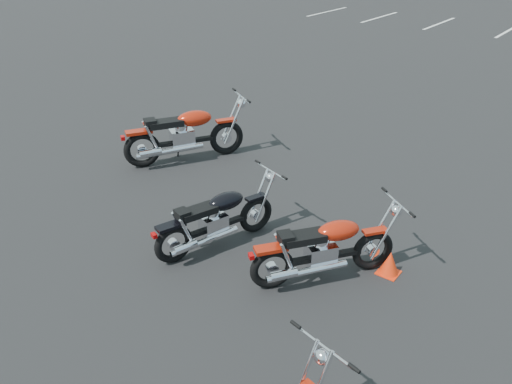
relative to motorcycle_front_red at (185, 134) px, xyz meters
The scene contains 6 objects.
ground 3.03m from the motorcycle_front_red, 36.52° to the right, with size 120.00×120.00×0.00m, color black.
motorcycle_front_red is the anchor object (origin of this frame).
motorcycle_second_black 3.01m from the motorcycle_front_red, 37.01° to the right, with size 0.97×1.91×0.95m.
motorcycle_third_red 4.24m from the motorcycle_front_red, 21.31° to the right, with size 1.48×1.82×0.97m.
training_cone_near 4.68m from the motorcycle_front_red, 11.47° to the right, with size 0.27×0.27×0.32m.
parking_line_stripes 18.23m from the motorcycle_front_red, 90.31° to the left, with size 15.12×4.00×0.01m.
Camera 1 is at (4.00, -4.31, 3.95)m, focal length 35.00 mm.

